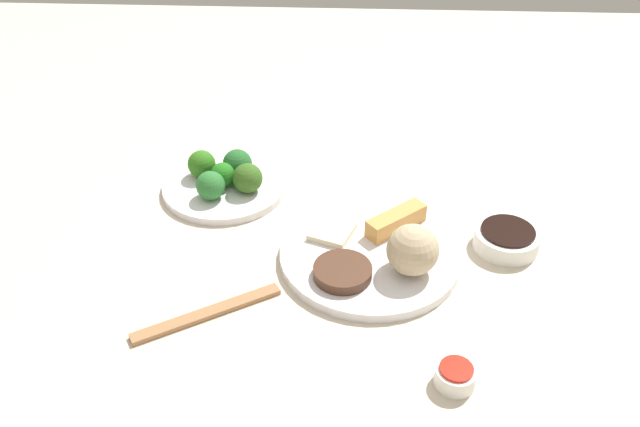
# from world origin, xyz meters

# --- Properties ---
(tabletop) EXTENTS (2.20, 2.20, 0.02)m
(tabletop) POSITION_xyz_m (0.00, 0.00, 0.01)
(tabletop) COLOR beige
(tabletop) RESTS_ON ground
(main_plate) EXTENTS (0.29, 0.29, 0.02)m
(main_plate) POSITION_xyz_m (0.04, 0.02, 0.03)
(main_plate) COLOR white
(main_plate) RESTS_ON tabletop
(rice_scoop) EXTENTS (0.08, 0.08, 0.08)m
(rice_scoop) POSITION_xyz_m (0.08, 0.08, 0.08)
(rice_scoop) COLOR tan
(rice_scoop) RESTS_ON main_plate
(spring_roll) EXTENTS (0.09, 0.10, 0.03)m
(spring_roll) POSITION_xyz_m (-0.02, 0.06, 0.05)
(spring_roll) COLOR #D9974A
(spring_roll) RESTS_ON main_plate
(crab_rangoon_wonton) EXTENTS (0.08, 0.08, 0.01)m
(crab_rangoon_wonton) POSITION_xyz_m (-0.00, -0.04, 0.04)
(crab_rangoon_wonton) COLOR beige
(crab_rangoon_wonton) RESTS_ON main_plate
(stir_fry_heap) EXTENTS (0.09, 0.09, 0.02)m
(stir_fry_heap) POSITION_xyz_m (0.10, -0.02, 0.04)
(stir_fry_heap) COLOR #4B2D1E
(stir_fry_heap) RESTS_ON main_plate
(broccoli_plate) EXTENTS (0.23, 0.23, 0.01)m
(broccoli_plate) POSITION_xyz_m (-0.14, -0.24, 0.03)
(broccoli_plate) COLOR white
(broccoli_plate) RESTS_ON tabletop
(broccoli_floret_0) EXTENTS (0.05, 0.05, 0.05)m
(broccoli_floret_0) POSITION_xyz_m (-0.17, -0.22, 0.06)
(broccoli_floret_0) COLOR #236229
(broccoli_floret_0) RESTS_ON broccoli_plate
(broccoli_floret_1) EXTENTS (0.05, 0.05, 0.05)m
(broccoli_floret_1) POSITION_xyz_m (-0.16, -0.29, 0.06)
(broccoli_floret_1) COLOR #306F1B
(broccoli_floret_1) RESTS_ON broccoli_plate
(broccoli_floret_2) EXTENTS (0.04, 0.04, 0.04)m
(broccoli_floret_2) POSITION_xyz_m (-0.14, -0.24, 0.06)
(broccoli_floret_2) COLOR #23751D
(broccoli_floret_2) RESTS_ON broccoli_plate
(broccoli_floret_3) EXTENTS (0.05, 0.05, 0.05)m
(broccoli_floret_3) POSITION_xyz_m (-0.10, -0.26, 0.06)
(broccoli_floret_3) COLOR #2D7432
(broccoli_floret_3) RESTS_ON broccoli_plate
(broccoli_floret_4) EXTENTS (0.05, 0.05, 0.05)m
(broccoli_floret_4) POSITION_xyz_m (-0.12, -0.20, 0.06)
(broccoli_floret_4) COLOR #36611F
(broccoli_floret_4) RESTS_ON broccoli_plate
(soy_sauce_bowl) EXTENTS (0.11, 0.11, 0.03)m
(soy_sauce_bowl) POSITION_xyz_m (0.00, 0.24, 0.04)
(soy_sauce_bowl) COLOR white
(soy_sauce_bowl) RESTS_ON tabletop
(soy_sauce_bowl_liquid) EXTENTS (0.09, 0.09, 0.00)m
(soy_sauce_bowl_liquid) POSITION_xyz_m (0.00, 0.24, 0.05)
(soy_sauce_bowl_liquid) COLOR black
(soy_sauce_bowl_liquid) RESTS_ON soy_sauce_bowl
(sauce_ramekin_sweet_and_sour) EXTENTS (0.05, 0.05, 0.03)m
(sauce_ramekin_sweet_and_sour) POSITION_xyz_m (0.29, 0.13, 0.03)
(sauce_ramekin_sweet_and_sour) COLOR white
(sauce_ramekin_sweet_and_sour) RESTS_ON tabletop
(sauce_ramekin_sweet_and_sour_liquid) EXTENTS (0.04, 0.04, 0.00)m
(sauce_ramekin_sweet_and_sour_liquid) POSITION_xyz_m (0.29, 0.13, 0.05)
(sauce_ramekin_sweet_and_sour_liquid) COLOR red
(sauce_ramekin_sweet_and_sour_liquid) RESTS_ON sauce_ramekin_sweet_and_sour
(chopsticks_pair) EXTENTS (0.13, 0.20, 0.01)m
(chopsticks_pair) POSITION_xyz_m (0.18, -0.22, 0.02)
(chopsticks_pair) COLOR #A27148
(chopsticks_pair) RESTS_ON tabletop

